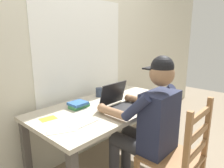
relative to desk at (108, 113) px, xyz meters
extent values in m
plane|color=gray|center=(0.00, 0.00, -0.63)|extent=(8.00, 8.00, 0.00)
cube|color=beige|center=(0.00, 0.47, 0.67)|extent=(6.00, 0.04, 2.60)
cube|color=white|center=(0.06, 0.44, 0.54)|extent=(1.18, 0.01, 1.19)
cube|color=beige|center=(0.06, 0.44, -0.07)|extent=(1.24, 0.06, 0.04)
cube|color=#BCB29E|center=(0.00, 0.00, 0.07)|extent=(1.51, 0.77, 0.03)
cube|color=#4C4742|center=(0.70, -0.34, -0.29)|extent=(0.06, 0.06, 0.68)
cube|color=#4C4742|center=(-0.70, 0.34, -0.29)|extent=(0.06, 0.06, 0.68)
cube|color=#4C4742|center=(0.70, 0.34, -0.29)|extent=(0.06, 0.06, 0.68)
cube|color=#232842|center=(-0.01, -0.57, 0.08)|extent=(0.34, 0.20, 0.50)
sphere|color=#936B4C|center=(-0.01, -0.57, 0.47)|extent=(0.19, 0.19, 0.19)
sphere|color=black|center=(-0.01, -0.57, 0.52)|extent=(0.17, 0.17, 0.17)
cube|color=black|center=(-0.01, -0.48, 0.51)|extent=(0.13, 0.10, 0.01)
cylinder|color=#38383D|center=(-0.10, -0.37, -0.17)|extent=(0.13, 0.40, 0.13)
cylinder|color=#38383D|center=(0.08, -0.37, -0.17)|extent=(0.13, 0.40, 0.13)
cylinder|color=#38383D|center=(-0.10, -0.17, -0.40)|extent=(0.10, 0.10, 0.46)
cylinder|color=#38383D|center=(0.08, -0.17, -0.40)|extent=(0.10, 0.10, 0.46)
cylinder|color=#232842|center=(-0.21, -0.48, 0.23)|extent=(0.10, 0.25, 0.25)
cylinder|color=#936B4C|center=(-0.21, -0.25, 0.14)|extent=(0.07, 0.28, 0.07)
sphere|color=#936B4C|center=(-0.20, -0.11, 0.14)|extent=(0.08, 0.08, 0.08)
cylinder|color=#232842|center=(0.19, -0.48, 0.23)|extent=(0.10, 0.25, 0.25)
cylinder|color=#936B4C|center=(0.19, -0.25, 0.14)|extent=(0.07, 0.28, 0.07)
sphere|color=#936B4C|center=(0.18, -0.11, 0.14)|extent=(0.08, 0.08, 0.08)
cube|color=olive|center=(-0.01, -0.69, -0.18)|extent=(0.42, 0.42, 0.02)
cube|color=olive|center=(0.18, -0.50, -0.41)|extent=(0.04, 0.04, 0.44)
cube|color=olive|center=(0.18, -0.88, 0.07)|extent=(0.04, 0.04, 0.48)
cube|color=olive|center=(-0.20, -0.88, 0.07)|extent=(0.04, 0.04, 0.48)
cube|color=olive|center=(-0.01, -0.88, -0.05)|extent=(0.36, 0.02, 0.04)
cube|color=olive|center=(-0.01, -0.88, 0.09)|extent=(0.36, 0.02, 0.04)
cube|color=olive|center=(-0.01, -0.88, 0.23)|extent=(0.36, 0.02, 0.04)
cube|color=black|center=(0.01, -0.19, 0.10)|extent=(0.33, 0.23, 0.02)
cube|color=#2B2B2D|center=(0.01, -0.19, 0.10)|extent=(0.29, 0.17, 0.00)
cube|color=black|center=(0.01, -0.05, 0.21)|extent=(0.33, 0.06, 0.22)
cube|color=#4C515B|center=(0.01, -0.05, 0.21)|extent=(0.29, 0.05, 0.18)
ellipsoid|color=black|center=(0.27, -0.21, 0.10)|extent=(0.06, 0.10, 0.03)
cylinder|color=silver|center=(0.35, 0.16, 0.13)|extent=(0.07, 0.07, 0.09)
torus|color=silver|center=(0.40, 0.16, 0.14)|extent=(0.05, 0.01, 0.05)
cylinder|color=#2D384C|center=(0.14, 0.27, 0.14)|extent=(0.07, 0.07, 0.10)
torus|color=#2D384C|center=(0.18, 0.27, 0.14)|extent=(0.05, 0.01, 0.05)
cube|color=#38844C|center=(-0.24, 0.15, 0.10)|extent=(0.19, 0.11, 0.03)
cube|color=#2D5B9E|center=(-0.25, 0.16, 0.13)|extent=(0.16, 0.14, 0.02)
cube|color=silver|center=(-0.45, -0.12, 0.09)|extent=(0.25, 0.17, 0.01)
cube|color=white|center=(-0.60, -0.08, 0.09)|extent=(0.28, 0.27, 0.00)
cube|color=white|center=(0.28, -0.22, 0.09)|extent=(0.23, 0.20, 0.01)
cube|color=gold|center=(-0.58, 0.13, 0.09)|extent=(0.14, 0.11, 0.00)
camera|label=1|loc=(-1.39, -1.31, 0.76)|focal=32.84mm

